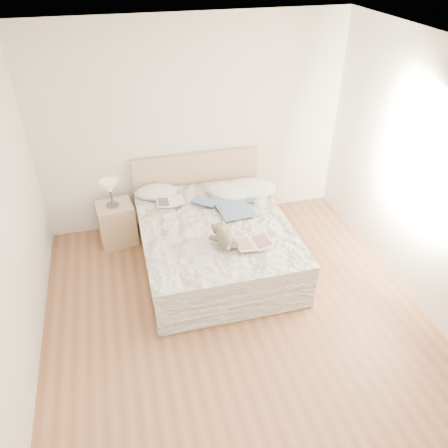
{
  "coord_description": "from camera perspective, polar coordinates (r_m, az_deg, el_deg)",
  "views": [
    {
      "loc": [
        -0.96,
        -2.99,
        3.47
      ],
      "look_at": [
        0.09,
        1.05,
        0.62
      ],
      "focal_mm": 35.0,
      "sensor_mm": 36.0,
      "label": 1
    }
  ],
  "objects": [
    {
      "name": "photo_book",
      "position": [
        5.49,
        -7.06,
        2.87
      ],
      "size": [
        0.36,
        0.26,
        0.03
      ],
      "primitive_type": "cube",
      "rotation": [
        0.0,
        0.0,
        -0.03
      ],
      "color": "white",
      "rests_on": "bed"
    },
    {
      "name": "window",
      "position": [
        4.86,
        24.79,
        6.45
      ],
      "size": [
        0.02,
        1.3,
        1.1
      ],
      "primitive_type": "cube",
      "color": "white",
      "rests_on": "wall_right"
    },
    {
      "name": "wall_back",
      "position": [
        5.74,
        -4.0,
        12.54
      ],
      "size": [
        4.0,
        0.02,
        2.7
      ],
      "primitive_type": "cube",
      "color": "white",
      "rests_on": "ground"
    },
    {
      "name": "floor",
      "position": [
        4.68,
        2.24,
        -13.56
      ],
      "size": [
        4.0,
        4.5,
        0.0
      ],
      "primitive_type": "cube",
      "color": "brown",
      "rests_on": "ground"
    },
    {
      "name": "pillow_left",
      "position": [
        5.71,
        -8.8,
        4.17
      ],
      "size": [
        0.56,
        0.41,
        0.16
      ],
      "primitive_type": "ellipsoid",
      "rotation": [
        0.0,
        0.0,
        -0.08
      ],
      "color": "white",
      "rests_on": "bed"
    },
    {
      "name": "ceiling",
      "position": [
        3.24,
        3.37,
        20.46
      ],
      "size": [
        4.0,
        4.5,
        0.0
      ],
      "primitive_type": "cube",
      "color": "white",
      "rests_on": "ground"
    },
    {
      "name": "blouse",
      "position": [
        5.37,
        1.12,
        2.35
      ],
      "size": [
        0.69,
        0.72,
        0.02
      ],
      "primitive_type": null,
      "rotation": [
        0.0,
        0.0,
        0.11
      ],
      "color": "#405A77",
      "rests_on": "bed"
    },
    {
      "name": "pillow_right",
      "position": [
        5.73,
        3.59,
        4.65
      ],
      "size": [
        0.72,
        0.56,
        0.19
      ],
      "primitive_type": "ellipsoid",
      "rotation": [
        0.0,
        0.0,
        -0.18
      ],
      "color": "white",
      "rests_on": "bed"
    },
    {
      "name": "wall_right",
      "position": [
        4.72,
        26.68,
        3.67
      ],
      "size": [
        0.02,
        4.5,
        2.7
      ],
      "primitive_type": "cube",
      "color": "white",
      "rests_on": "ground"
    },
    {
      "name": "bed",
      "position": [
        5.33,
        -1.32,
        -2.09
      ],
      "size": [
        1.72,
        2.14,
        1.0
      ],
      "color": "tan",
      "rests_on": "floor"
    },
    {
      "name": "pillow_middle",
      "position": [
        5.65,
        0.68,
        4.24
      ],
      "size": [
        0.7,
        0.63,
        0.17
      ],
      "primitive_type": "ellipsoid",
      "rotation": [
        0.0,
        0.0,
        -0.51
      ],
      "color": "white",
      "rests_on": "bed"
    },
    {
      "name": "nightstand",
      "position": [
        5.84,
        -13.82,
        0.08
      ],
      "size": [
        0.5,
        0.46,
        0.56
      ],
      "primitive_type": "cube",
      "rotation": [
        0.0,
        0.0,
        0.13
      ],
      "color": "tan",
      "rests_on": "floor"
    },
    {
      "name": "childrens_book",
      "position": [
        4.75,
        3.79,
        -2.53
      ],
      "size": [
        0.43,
        0.31,
        0.03
      ],
      "primitive_type": "cube",
      "rotation": [
        0.0,
        0.0,
        0.09
      ],
      "color": "#FDF3CD",
      "rests_on": "bed"
    },
    {
      "name": "teddy_bear",
      "position": [
        4.72,
        0.08,
        -2.4
      ],
      "size": [
        0.31,
        0.38,
        0.17
      ],
      "primitive_type": null,
      "rotation": [
        0.0,
        0.0,
        0.3
      ],
      "color": "#65594A",
      "rests_on": "bed"
    },
    {
      "name": "table_lamp",
      "position": [
        5.55,
        -14.68,
        4.54
      ],
      "size": [
        0.24,
        0.24,
        0.36
      ],
      "color": "#45403C",
      "rests_on": "nightstand"
    }
  ]
}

